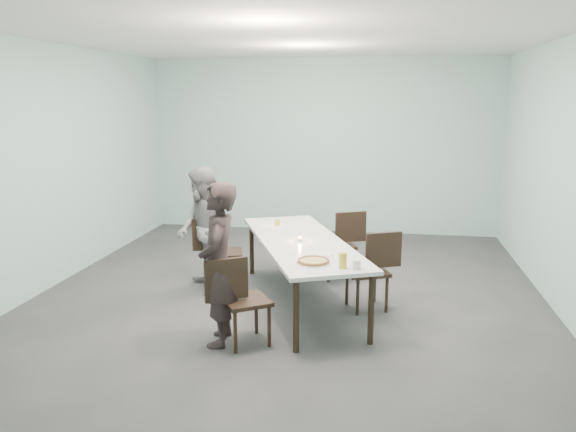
% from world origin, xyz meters
% --- Properties ---
extents(ground, '(7.00, 7.00, 0.00)m').
position_xyz_m(ground, '(0.00, 0.00, 0.00)').
color(ground, '#333335').
rests_on(ground, ground).
extents(room_shell, '(6.02, 7.02, 3.01)m').
position_xyz_m(room_shell, '(0.00, 0.00, 2.03)').
color(room_shell, '#9FC7C8').
rests_on(room_shell, ground).
extents(table, '(1.85, 2.74, 0.75)m').
position_xyz_m(table, '(0.18, -0.14, 0.69)').
color(table, white).
rests_on(table, ground).
extents(chair_near_left, '(0.63, 0.58, 0.87)m').
position_xyz_m(chair_near_left, '(-0.26, -1.34, 0.50)').
color(chair_near_left, black).
rests_on(chair_near_left, ground).
extents(chair_far_left, '(0.65, 0.52, 0.87)m').
position_xyz_m(chair_far_left, '(-0.93, 0.28, 0.50)').
color(chair_far_left, black).
rests_on(chair_far_left, ground).
extents(chair_near_right, '(0.65, 0.55, 0.87)m').
position_xyz_m(chair_near_right, '(1.00, -0.15, 0.50)').
color(chair_near_right, black).
rests_on(chair_near_right, ground).
extents(chair_far_right, '(0.65, 0.56, 0.87)m').
position_xyz_m(chair_far_right, '(0.57, 0.92, 0.50)').
color(chair_far_right, black).
rests_on(chair_far_right, ground).
extents(diner_near, '(0.45, 0.62, 1.58)m').
position_xyz_m(diner_near, '(-0.44, -1.32, 0.79)').
color(diner_near, black).
rests_on(diner_near, ground).
extents(diner_far, '(0.88, 0.94, 1.53)m').
position_xyz_m(diner_far, '(-1.07, 0.09, 0.77)').
color(diner_far, gray).
rests_on(diner_far, ground).
extents(pizza, '(0.34, 0.34, 0.04)m').
position_xyz_m(pizza, '(0.42, -1.00, 0.77)').
color(pizza, white).
rests_on(pizza, table).
extents(side_plate, '(0.18, 0.18, 0.01)m').
position_xyz_m(side_plate, '(0.50, -0.68, 0.76)').
color(side_plate, white).
rests_on(side_plate, table).
extents(beer_glass, '(0.08, 0.08, 0.15)m').
position_xyz_m(beer_glass, '(0.72, -1.12, 0.82)').
color(beer_glass, gold).
rests_on(beer_glass, table).
extents(water_tumbler, '(0.08, 0.08, 0.09)m').
position_xyz_m(water_tumbler, '(0.85, -1.13, 0.80)').
color(water_tumbler, silver).
rests_on(water_tumbler, table).
extents(tealight, '(0.06, 0.06, 0.05)m').
position_xyz_m(tealight, '(0.16, -0.19, 0.77)').
color(tealight, silver).
rests_on(tealight, table).
extents(amber_tumbler, '(0.07, 0.07, 0.08)m').
position_xyz_m(amber_tumbler, '(-0.23, 0.52, 0.79)').
color(amber_tumbler, gold).
rests_on(amber_tumbler, table).
extents(menu, '(0.36, 0.32, 0.01)m').
position_xyz_m(menu, '(-0.29, 0.50, 0.75)').
color(menu, silver).
rests_on(menu, table).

